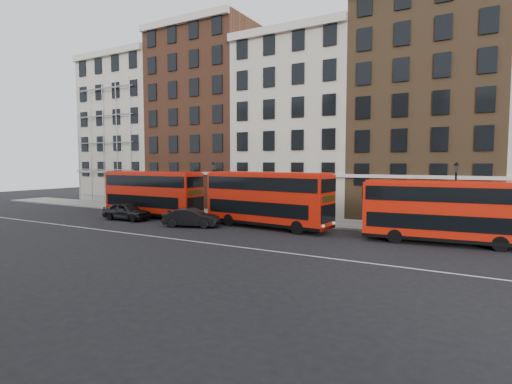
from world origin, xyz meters
The scene contains 13 objects.
ground centered at (0.00, 0.00, 0.00)m, with size 120.00×120.00×0.00m, color black.
pavement centered at (0.00, 10.50, 0.07)m, with size 80.00×5.00×0.15m, color gray.
kerb centered at (0.00, 8.00, 0.08)m, with size 80.00×0.30×0.16m, color gray.
road_centre_line centered at (0.00, -2.00, 0.01)m, with size 70.00×0.12×0.01m, color white.
building_terrace centered at (-0.31, 17.88, 10.24)m, with size 64.00×11.95×22.00m.
bus_b centered at (-10.72, 5.58, 2.45)m, with size 10.92×2.87×4.56m.
bus_c centered at (2.12, 5.58, 2.49)m, with size 11.28×3.82×4.65m.
bus_d centered at (15.32, 5.57, 2.27)m, with size 10.25×3.37×4.23m.
car_rear centered at (-11.47, 2.94, 0.83)m, with size 1.96×4.88×1.66m, color black.
car_front centered at (-3.65, 2.86, 0.77)m, with size 1.64×4.69×1.55m, color black.
lamp_post_left centered at (-5.37, 8.41, 3.08)m, with size 0.44×0.44×5.33m.
lamp_post_right centered at (15.91, 9.01, 3.08)m, with size 0.44×0.44×5.33m.
iron_railings centered at (0.00, 12.70, 0.65)m, with size 6.60×0.06×1.00m, color black, non-canonical shape.
Camera 1 is at (17.66, -23.43, 5.44)m, focal length 28.00 mm.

